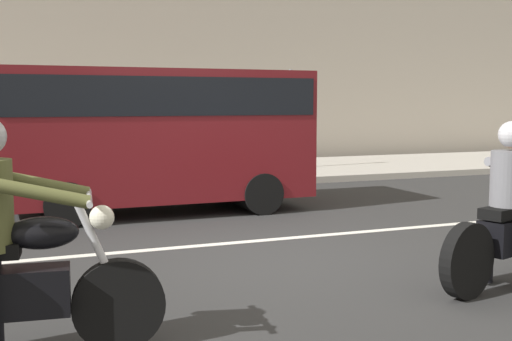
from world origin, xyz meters
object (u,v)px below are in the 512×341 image
Objects in this scene: motorcycle_with_rider_olive at (6,263)px; parked_van_maroon at (155,130)px; street_sign_post at (291,108)px; pedestrian_bystander at (214,128)px.

parked_van_maroon is (2.31, 5.52, 0.61)m from motorcycle_with_rider_olive.
motorcycle_with_rider_olive is at bearing -124.20° from street_sign_post.
street_sign_post is at bearing -8.89° from pedestrian_bystander.
street_sign_post is at bearing 44.25° from parked_van_maroon.
parked_van_maroon is 2.80× the size of pedestrian_bystander.
parked_van_maroon is at bearing -118.78° from pedestrian_bystander.
street_sign_post is 1.41× the size of pedestrian_bystander.
street_sign_post reaches higher than parked_van_maroon.
parked_van_maroon is 5.07m from pedestrian_bystander.
motorcycle_with_rider_olive is 0.44× the size of parked_van_maroon.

